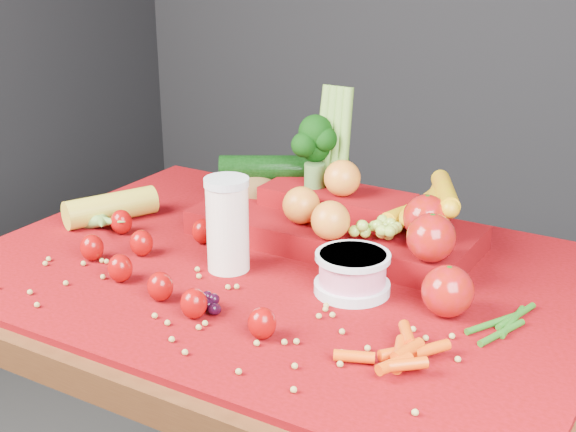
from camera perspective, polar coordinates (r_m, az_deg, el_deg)
The scene contains 12 objects.
table at distance 1.41m, azimuth -0.42°, elevation -7.66°, with size 1.10×0.80×0.75m.
red_cloth at distance 1.37m, azimuth -0.43°, elevation -3.94°, with size 1.05×0.75×0.01m, color maroon.
milk_glass at distance 1.33m, azimuth -4.33°, elevation -0.37°, with size 0.07×0.07×0.16m.
yogurt_bowl at distance 1.27m, azimuth 4.61°, elevation -3.97°, with size 0.12×0.12×0.07m.
strawberry_scatter at distance 1.35m, azimuth -9.18°, elevation -3.18°, with size 0.48×0.28×0.05m.
dark_grape_cluster at distance 1.22m, azimuth -6.02°, elevation -6.27°, with size 0.06×0.05×0.03m, color black, non-canonical shape.
soybean_scatter at distance 1.21m, azimuth -5.35°, elevation -6.86°, with size 0.84×0.24×0.01m, color #A99648, non-canonical shape.
corn_ear at distance 1.57m, azimuth -12.91°, elevation -0.07°, with size 0.24×0.26×0.06m.
potato at distance 1.60m, azimuth -2.41°, elevation 1.63°, with size 0.12×0.09×0.08m, color brown.
baby_carrot_pile at distance 1.10m, azimuth 7.98°, elevation -9.46°, with size 0.17×0.17×0.03m, color #D44307, non-canonical shape.
green_bean_pile at distance 1.22m, azimuth 15.25°, elevation -7.39°, with size 0.14×0.12×0.01m, color #1F5B14, non-canonical shape.
produce_mound at distance 1.45m, azimuth 4.29°, elevation 0.22°, with size 0.60×0.39×0.27m.
Camera 1 is at (0.64, -1.06, 1.33)m, focal length 50.00 mm.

